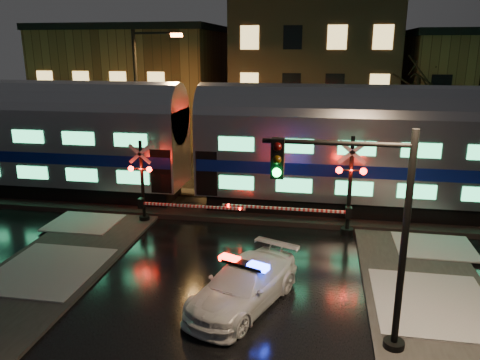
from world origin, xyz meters
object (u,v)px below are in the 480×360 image
crossing_signal_right (341,196)px  streetlight (142,97)px  police_car (244,285)px  traffic_light (366,239)px  crossing_signal_left (150,191)px

crossing_signal_right → streetlight: bearing=149.1°
police_car → traffic_light: bearing=-3.7°
traffic_light → police_car: bearing=144.1°
traffic_light → streetlight: streetlight is taller
police_car → streetlight: bearing=144.1°
crossing_signal_right → streetlight: (-11.18, 6.69, 3.24)m
crossing_signal_right → crossing_signal_left: (-8.38, -0.01, -0.22)m
crossing_signal_right → traffic_light: 7.95m
crossing_signal_right → crossing_signal_left: size_ratio=1.13×
crossing_signal_left → traffic_light: size_ratio=0.90×
crossing_signal_left → streetlight: 8.04m
traffic_light → crossing_signal_left: bearing=127.8°
crossing_signal_left → police_car: bearing=-49.3°
police_car → crossing_signal_right: size_ratio=0.84×
crossing_signal_left → traffic_light: 11.79m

